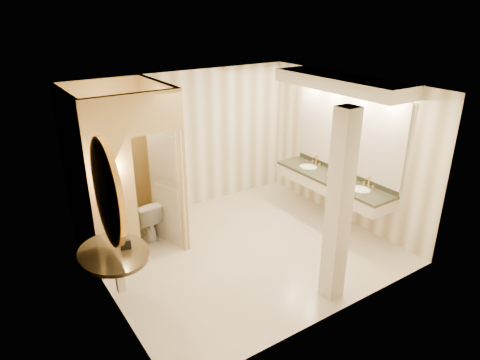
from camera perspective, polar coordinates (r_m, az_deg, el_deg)
name	(u,v)px	position (r m, az deg, el deg)	size (l,w,h in m)	color
floor	(244,249)	(7.28, 0.51, -9.18)	(4.50, 4.50, 0.00)	beige
ceiling	(244,88)	(6.29, 0.60, 12.23)	(4.50, 4.50, 0.00)	white
wall_back	(186,142)	(8.30, -7.28, 5.00)	(4.50, 0.02, 2.70)	white
wall_front	(338,226)	(5.29, 12.90, -5.99)	(4.50, 0.02, 2.70)	white
wall_left	(100,210)	(5.81, -18.14, -3.88)	(0.02, 4.00, 2.70)	white
wall_right	(346,149)	(8.08, 13.89, 4.01)	(0.02, 4.00, 2.70)	white
toilet_closet	(152,168)	(6.97, -11.63, 1.56)	(1.50, 1.55, 2.70)	tan
wall_sconce	(111,168)	(6.13, -16.85, 1.55)	(0.14, 0.14, 0.42)	gold
vanity	(337,137)	(7.79, 12.86, 5.58)	(0.75, 2.63, 2.09)	beige
console_shelf	(110,219)	(5.57, -16.90, -4.94)	(1.09, 1.09, 2.00)	black
pillar	(339,209)	(5.72, 13.03, -3.75)	(0.25, 0.25, 2.70)	beige
tissue_box	(125,243)	(5.80, -15.03, -8.12)	(0.14, 0.14, 0.14)	black
toilet	(144,219)	(7.61, -12.66, -5.11)	(0.41, 0.72, 0.73)	white
soap_bottle_a	(340,177)	(7.85, 13.24, 0.37)	(0.06, 0.06, 0.14)	beige
soap_bottle_b	(330,174)	(8.00, 11.86, 0.83)	(0.09, 0.09, 0.12)	silver
soap_bottle_c	(330,171)	(8.03, 11.97, 1.18)	(0.07, 0.07, 0.19)	#C6B28C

